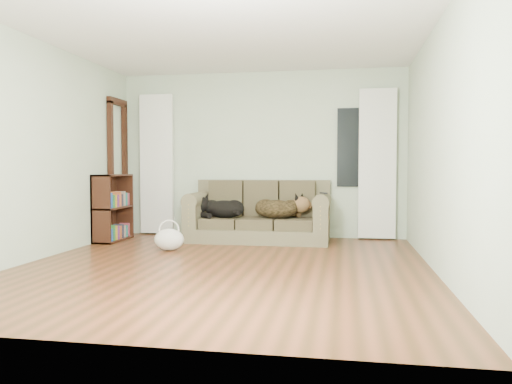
% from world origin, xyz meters
% --- Properties ---
extents(floor, '(5.00, 5.00, 0.00)m').
position_xyz_m(floor, '(0.00, 0.00, 0.00)').
color(floor, '#432712').
rests_on(floor, ground).
extents(ceiling, '(5.00, 5.00, 0.00)m').
position_xyz_m(ceiling, '(0.00, 0.00, 2.60)').
color(ceiling, white).
rests_on(ceiling, ground).
extents(wall_back, '(4.50, 0.04, 2.60)m').
position_xyz_m(wall_back, '(0.00, 2.50, 1.30)').
color(wall_back, '#B0C0A7').
rests_on(wall_back, ground).
extents(wall_left, '(0.04, 5.00, 2.60)m').
position_xyz_m(wall_left, '(-2.25, 0.00, 1.30)').
color(wall_left, '#B0C0A7').
rests_on(wall_left, ground).
extents(wall_right, '(0.04, 5.00, 2.60)m').
position_xyz_m(wall_right, '(2.25, 0.00, 1.30)').
color(wall_right, '#B0C0A7').
rests_on(wall_right, ground).
extents(curtain_left, '(0.55, 0.08, 2.25)m').
position_xyz_m(curtain_left, '(-1.70, 2.42, 1.15)').
color(curtain_left, white).
rests_on(curtain_left, ground).
extents(curtain_right, '(0.55, 0.08, 2.25)m').
position_xyz_m(curtain_right, '(1.80, 2.42, 1.15)').
color(curtain_right, white).
rests_on(curtain_right, ground).
extents(window_pane, '(0.50, 0.03, 1.20)m').
position_xyz_m(window_pane, '(1.45, 2.47, 1.40)').
color(window_pane, black).
rests_on(window_pane, wall_back).
extents(door_casing, '(0.07, 0.60, 2.10)m').
position_xyz_m(door_casing, '(-2.20, 2.05, 1.05)').
color(door_casing, black).
rests_on(door_casing, ground).
extents(sofa, '(2.08, 0.90, 0.85)m').
position_xyz_m(sofa, '(0.06, 1.98, 0.45)').
color(sofa, brown).
rests_on(sofa, floor).
extents(dog_black_lab, '(0.74, 0.62, 0.27)m').
position_xyz_m(dog_black_lab, '(-0.48, 1.89, 0.48)').
color(dog_black_lab, black).
rests_on(dog_black_lab, sofa).
extents(dog_shepherd, '(0.77, 0.63, 0.30)m').
position_xyz_m(dog_shepherd, '(0.37, 1.94, 0.49)').
color(dog_shepherd, black).
rests_on(dog_shepherd, sofa).
extents(tv_remote, '(0.11, 0.16, 0.02)m').
position_xyz_m(tv_remote, '(1.02, 1.82, 0.73)').
color(tv_remote, black).
rests_on(tv_remote, sofa).
extents(tote_bag, '(0.40, 0.31, 0.29)m').
position_xyz_m(tote_bag, '(-0.95, 0.91, 0.16)').
color(tote_bag, beige).
rests_on(tote_bag, floor).
extents(bookshelf, '(0.39, 0.82, 0.99)m').
position_xyz_m(bookshelf, '(-2.09, 1.63, 0.50)').
color(bookshelf, black).
rests_on(bookshelf, floor).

